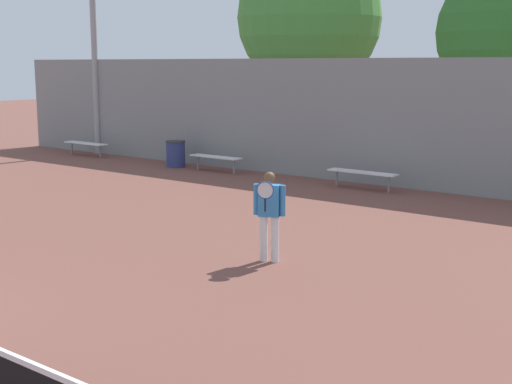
{
  "coord_description": "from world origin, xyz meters",
  "views": [
    {
      "loc": [
        9.63,
        -3.07,
        3.4
      ],
      "look_at": [
        1.22,
        7.77,
        0.92
      ],
      "focal_mm": 50.0,
      "sensor_mm": 36.0,
      "label": 1
    }
  ],
  "objects_px": {
    "trash_bin": "(176,154)",
    "tree_green_tall": "(309,18)",
    "tennis_player": "(269,211)",
    "bench_adjacent_court": "(362,173)",
    "light_pole_near_left": "(93,11)",
    "tree_dark_dense": "(506,33)",
    "bench_courtside_near": "(216,158)",
    "bench_by_gate": "(86,144)"
  },
  "relations": [
    {
      "from": "trash_bin",
      "to": "tree_green_tall",
      "type": "height_order",
      "value": "tree_green_tall"
    },
    {
      "from": "bench_courtside_near",
      "to": "trash_bin",
      "type": "bearing_deg",
      "value": -179.75
    },
    {
      "from": "bench_courtside_near",
      "to": "bench_adjacent_court",
      "type": "relative_size",
      "value": 0.94
    },
    {
      "from": "bench_courtside_near",
      "to": "tree_green_tall",
      "type": "height_order",
      "value": "tree_green_tall"
    },
    {
      "from": "bench_courtside_near",
      "to": "light_pole_near_left",
      "type": "height_order",
      "value": "light_pole_near_left"
    },
    {
      "from": "tennis_player",
      "to": "tree_dark_dense",
      "type": "height_order",
      "value": "tree_dark_dense"
    },
    {
      "from": "bench_by_gate",
      "to": "tree_dark_dense",
      "type": "xyz_separation_m",
      "value": [
        13.28,
        6.34,
        3.91
      ]
    },
    {
      "from": "trash_bin",
      "to": "bench_courtside_near",
      "type": "bearing_deg",
      "value": 0.25
    },
    {
      "from": "light_pole_near_left",
      "to": "bench_by_gate",
      "type": "bearing_deg",
      "value": -70.47
    },
    {
      "from": "bench_courtside_near",
      "to": "bench_adjacent_court",
      "type": "distance_m",
      "value": 5.32
    },
    {
      "from": "light_pole_near_left",
      "to": "tree_dark_dense",
      "type": "xyz_separation_m",
      "value": [
        13.58,
        5.5,
        -0.96
      ]
    },
    {
      "from": "light_pole_near_left",
      "to": "trash_bin",
      "type": "relative_size",
      "value": 10.0
    },
    {
      "from": "tree_dark_dense",
      "to": "bench_adjacent_court",
      "type": "bearing_deg",
      "value": -103.66
    },
    {
      "from": "bench_adjacent_court",
      "to": "trash_bin",
      "type": "bearing_deg",
      "value": -179.94
    },
    {
      "from": "bench_adjacent_court",
      "to": "light_pole_near_left",
      "type": "height_order",
      "value": "light_pole_near_left"
    },
    {
      "from": "bench_courtside_near",
      "to": "trash_bin",
      "type": "height_order",
      "value": "trash_bin"
    },
    {
      "from": "bench_courtside_near",
      "to": "tennis_player",
      "type": "bearing_deg",
      "value": -43.97
    },
    {
      "from": "bench_adjacent_court",
      "to": "bench_courtside_near",
      "type": "bearing_deg",
      "value": -180.0
    },
    {
      "from": "tennis_player",
      "to": "bench_by_gate",
      "type": "height_order",
      "value": "tennis_player"
    },
    {
      "from": "bench_by_gate",
      "to": "trash_bin",
      "type": "distance_m",
      "value": 4.67
    },
    {
      "from": "bench_courtside_near",
      "to": "tree_dark_dense",
      "type": "relative_size",
      "value": 0.29
    },
    {
      "from": "bench_by_gate",
      "to": "tree_green_tall",
      "type": "height_order",
      "value": "tree_green_tall"
    },
    {
      "from": "bench_adjacent_court",
      "to": "tree_dark_dense",
      "type": "distance_m",
      "value": 7.6
    },
    {
      "from": "light_pole_near_left",
      "to": "tree_green_tall",
      "type": "bearing_deg",
      "value": 55.96
    },
    {
      "from": "bench_courtside_near",
      "to": "bench_adjacent_court",
      "type": "xyz_separation_m",
      "value": [
        5.32,
        0.0,
        0.0
      ]
    },
    {
      "from": "bench_courtside_near",
      "to": "tree_dark_dense",
      "type": "xyz_separation_m",
      "value": [
        6.86,
        6.34,
        3.91
      ]
    },
    {
      "from": "tree_green_tall",
      "to": "bench_adjacent_court",
      "type": "bearing_deg",
      "value": -48.3
    },
    {
      "from": "bench_by_gate",
      "to": "trash_bin",
      "type": "bearing_deg",
      "value": -0.09
    },
    {
      "from": "bench_courtside_near",
      "to": "trash_bin",
      "type": "distance_m",
      "value": 1.75
    },
    {
      "from": "tennis_player",
      "to": "trash_bin",
      "type": "height_order",
      "value": "tennis_player"
    },
    {
      "from": "bench_adjacent_court",
      "to": "tree_green_tall",
      "type": "height_order",
      "value": "tree_green_tall"
    },
    {
      "from": "bench_courtside_near",
      "to": "tree_dark_dense",
      "type": "distance_m",
      "value": 10.12
    },
    {
      "from": "tennis_player",
      "to": "bench_by_gate",
      "type": "relative_size",
      "value": 0.77
    },
    {
      "from": "trash_bin",
      "to": "tree_dark_dense",
      "type": "xyz_separation_m",
      "value": [
        8.61,
        6.35,
        3.92
      ]
    },
    {
      "from": "tennis_player",
      "to": "tree_green_tall",
      "type": "xyz_separation_m",
      "value": [
        -9.49,
        15.41,
        4.34
      ]
    },
    {
      "from": "tree_green_tall",
      "to": "bench_courtside_near",
      "type": "bearing_deg",
      "value": -77.04
    },
    {
      "from": "tennis_player",
      "to": "light_pole_near_left",
      "type": "relative_size",
      "value": 0.18
    },
    {
      "from": "bench_adjacent_court",
      "to": "trash_bin",
      "type": "distance_m",
      "value": 7.07
    },
    {
      "from": "bench_courtside_near",
      "to": "bench_adjacent_court",
      "type": "height_order",
      "value": "same"
    },
    {
      "from": "bench_courtside_near",
      "to": "bench_by_gate",
      "type": "relative_size",
      "value": 0.92
    },
    {
      "from": "bench_adjacent_court",
      "to": "tree_green_tall",
      "type": "relative_size",
      "value": 0.25
    },
    {
      "from": "tennis_player",
      "to": "bench_adjacent_court",
      "type": "bearing_deg",
      "value": 85.71
    }
  ]
}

